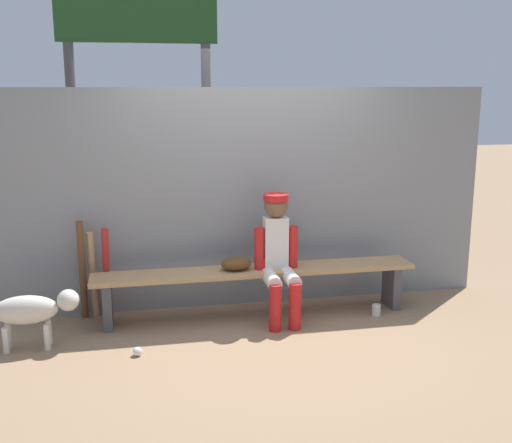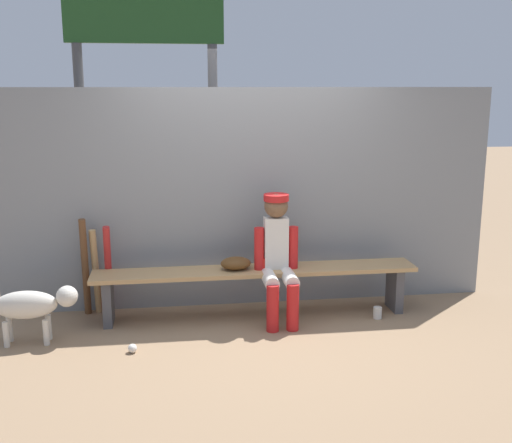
# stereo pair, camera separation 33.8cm
# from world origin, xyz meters

# --- Properties ---
(ground_plane) EXTENTS (30.00, 30.00, 0.00)m
(ground_plane) POSITION_xyz_m (0.00, 0.00, 0.00)
(ground_plane) COLOR #937556
(chainlink_fence) EXTENTS (4.78, 0.03, 2.12)m
(chainlink_fence) POSITION_xyz_m (0.00, 0.38, 1.06)
(chainlink_fence) COLOR gray
(chainlink_fence) RESTS_ON ground_plane
(dugout_bench) EXTENTS (3.01, 0.36, 0.47)m
(dugout_bench) POSITION_xyz_m (0.00, 0.00, 0.37)
(dugout_bench) COLOR tan
(dugout_bench) RESTS_ON ground_plane
(player_seated) EXTENTS (0.41, 0.55, 1.17)m
(player_seated) POSITION_xyz_m (0.19, -0.11, 0.64)
(player_seated) COLOR silver
(player_seated) RESTS_ON ground_plane
(baseball_glove) EXTENTS (0.28, 0.20, 0.12)m
(baseball_glove) POSITION_xyz_m (-0.19, 0.00, 0.53)
(baseball_glove) COLOR #593819
(baseball_glove) RESTS_ON dugout_bench
(bat_aluminum_red) EXTENTS (0.09, 0.24, 0.88)m
(bat_aluminum_red) POSITION_xyz_m (-1.36, 0.21, 0.44)
(bat_aluminum_red) COLOR #B22323
(bat_aluminum_red) RESTS_ON ground_plane
(bat_wood_tan) EXTENTS (0.09, 0.15, 0.83)m
(bat_wood_tan) POSITION_xyz_m (-1.49, 0.28, 0.41)
(bat_wood_tan) COLOR tan
(bat_wood_tan) RESTS_ON ground_plane
(bat_wood_dark) EXTENTS (0.07, 0.17, 0.95)m
(bat_wood_dark) POSITION_xyz_m (-1.58, 0.24, 0.47)
(bat_wood_dark) COLOR brown
(bat_wood_dark) RESTS_ON ground_plane
(baseball) EXTENTS (0.07, 0.07, 0.07)m
(baseball) POSITION_xyz_m (-1.11, -0.67, 0.04)
(baseball) COLOR white
(baseball) RESTS_ON ground_plane
(cup_on_ground) EXTENTS (0.08, 0.08, 0.11)m
(cup_on_ground) POSITION_xyz_m (1.12, -0.21, 0.06)
(cup_on_ground) COLOR silver
(cup_on_ground) RESTS_ON ground_plane
(cup_on_bench) EXTENTS (0.08, 0.08, 0.11)m
(cup_on_bench) POSITION_xyz_m (0.08, -0.02, 0.52)
(cup_on_bench) COLOR red
(cup_on_bench) RESTS_ON dugout_bench
(scoreboard) EXTENTS (1.87, 0.27, 3.51)m
(scoreboard) POSITION_xyz_m (-0.91, 1.16, 2.40)
(scoreboard) COLOR #3F3F42
(scoreboard) RESTS_ON ground_plane
(dog) EXTENTS (0.84, 0.20, 0.49)m
(dog) POSITION_xyz_m (-1.94, -0.35, 0.34)
(dog) COLOR beige
(dog) RESTS_ON ground_plane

